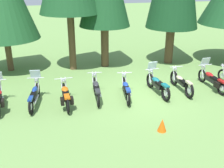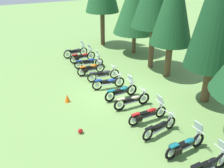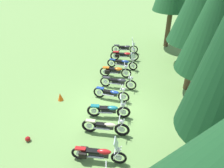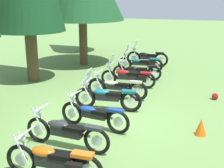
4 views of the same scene
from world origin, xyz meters
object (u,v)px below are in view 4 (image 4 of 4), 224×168
(traffic_cone, at_px, (201,127))
(motorcycle_5, at_px, (94,114))
(motorcycle_6, at_px, (107,97))
(motorcycle_8, at_px, (129,76))
(motorcycle_11, at_px, (147,57))
(motorcycle_10, at_px, (141,63))
(motorcycle_7, at_px, (116,87))
(motorcycle_3, at_px, (55,160))
(motorcycle_4, at_px, (66,131))
(motorcycle_9, at_px, (137,71))
(dropped_helmet, at_px, (215,96))

(traffic_cone, bearing_deg, motorcycle_5, 99.16)
(motorcycle_6, xyz_separation_m, motorcycle_8, (2.80, -0.02, -0.01))
(motorcycle_11, bearing_deg, motorcycle_10, 87.96)
(motorcycle_6, xyz_separation_m, motorcycle_7, (1.20, 0.03, -0.03))
(motorcycle_3, height_order, motorcycle_4, motorcycle_3)
(motorcycle_4, distance_m, traffic_cone, 3.66)
(motorcycle_4, height_order, motorcycle_6, motorcycle_6)
(motorcycle_3, distance_m, motorcycle_6, 4.20)
(traffic_cone, bearing_deg, motorcycle_3, 138.23)
(motorcycle_4, relative_size, motorcycle_5, 1.07)
(motorcycle_4, xyz_separation_m, motorcycle_8, (5.63, -0.16, 0.00))
(motorcycle_7, relative_size, motorcycle_8, 0.99)
(motorcycle_7, xyz_separation_m, motorcycle_10, (4.35, 0.04, 0.01))
(motorcycle_9, bearing_deg, motorcycle_3, 81.35)
(motorcycle_9, bearing_deg, motorcycle_6, 78.84)
(motorcycle_7, xyz_separation_m, motorcycle_11, (5.72, 0.01, 0.04))
(dropped_helmet, bearing_deg, motorcycle_11, 36.43)
(traffic_cone, bearing_deg, motorcycle_6, 70.90)
(motorcycle_10, bearing_deg, traffic_cone, 111.14)
(motorcycle_9, height_order, motorcycle_11, motorcycle_11)
(motorcycle_11, bearing_deg, motorcycle_6, 89.29)
(motorcycle_5, xyz_separation_m, dropped_helmet, (3.72, -3.34, -0.31))
(motorcycle_7, relative_size, motorcycle_11, 1.03)
(motorcycle_4, xyz_separation_m, motorcycle_6, (2.83, -0.14, 0.01))
(motorcycle_4, height_order, motorcycle_11, motorcycle_11)
(motorcycle_4, xyz_separation_m, motorcycle_5, (1.30, -0.25, -0.02))
(motorcycle_7, height_order, motorcycle_10, motorcycle_10)
(motorcycle_4, bearing_deg, motorcycle_5, -96.22)
(motorcycle_8, xyz_separation_m, traffic_cone, (-3.86, -3.04, -0.22))
(motorcycle_4, relative_size, traffic_cone, 4.90)
(motorcycle_5, xyz_separation_m, motorcycle_11, (8.46, 0.15, 0.04))
(motorcycle_6, distance_m, dropped_helmet, 4.11)
(motorcycle_3, relative_size, traffic_cone, 4.55)
(motorcycle_6, height_order, dropped_helmet, motorcycle_6)
(motorcycle_5, distance_m, motorcycle_7, 2.74)
(motorcycle_6, bearing_deg, motorcycle_7, -93.17)
(motorcycle_6, bearing_deg, traffic_cone, 156.42)
(motorcycle_4, distance_m, motorcycle_8, 5.63)
(motorcycle_11, bearing_deg, traffic_cone, 110.19)
(motorcycle_4, distance_m, motorcycle_11, 9.76)
(motorcycle_10, height_order, motorcycle_11, motorcycle_11)
(traffic_cone, bearing_deg, motorcycle_7, 53.75)
(motorcycle_3, height_order, motorcycle_11, motorcycle_11)
(motorcycle_6, relative_size, motorcycle_10, 1.01)
(motorcycle_5, bearing_deg, motorcycle_11, -80.29)
(motorcycle_3, distance_m, motorcycle_4, 1.42)
(motorcycle_8, relative_size, motorcycle_9, 1.07)
(motorcycle_10, relative_size, traffic_cone, 4.71)
(motorcycle_4, relative_size, motorcycle_9, 1.08)
(motorcycle_3, height_order, motorcycle_5, motorcycle_3)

